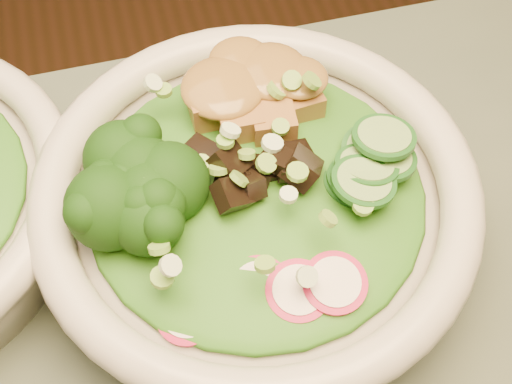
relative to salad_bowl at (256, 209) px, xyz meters
name	(u,v)px	position (x,y,z in m)	size (l,w,h in m)	color
salad_bowl	(256,209)	(0.00, 0.00, 0.00)	(0.30, 0.30, 0.08)	beige
lettuce_bed	(256,191)	(0.00, 0.00, 0.02)	(0.23, 0.23, 0.03)	#2E6715
broccoli_florets	(148,191)	(-0.07, 0.01, 0.04)	(0.09, 0.08, 0.05)	black
radish_slices	(278,287)	(-0.01, -0.07, 0.03)	(0.12, 0.04, 0.02)	#A80C3A
cucumber_slices	(366,169)	(0.07, -0.01, 0.04)	(0.08, 0.08, 0.04)	#9DCA70
mushroom_heap	(253,160)	(0.00, 0.01, 0.04)	(0.08, 0.08, 0.04)	black
tofu_cubes	(245,97)	(0.01, 0.07, 0.04)	(0.10, 0.07, 0.04)	brown
peanut_sauce	(245,83)	(0.01, 0.07, 0.05)	(0.08, 0.06, 0.02)	brown
scallion_garnish	(256,167)	(0.00, 0.00, 0.05)	(0.21, 0.21, 0.03)	#74AB3C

